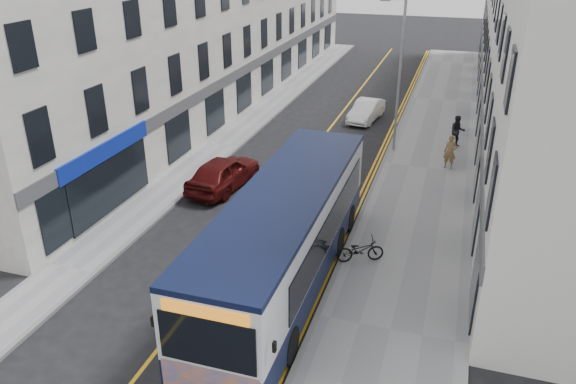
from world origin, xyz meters
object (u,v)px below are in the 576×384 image
Objects in this scene: streetlamp at (398,72)px; car_maroon at (223,173)px; pedestrian_far at (457,131)px; car_white at (366,111)px; pedestrian_near at (450,152)px; bicycle at (360,250)px; city_bus at (286,234)px.

streetlamp is 10.48m from car_maroon.
pedestrian_far reaches higher than car_white.
streetlamp reaches higher than car_white.
pedestrian_near is at bearing -107.96° from pedestrian_far.
car_maroon is (-4.45, -12.26, 0.13)m from car_white.
pedestrian_far is at bearing -36.71° from bicycle.
city_bus is 16.12m from pedestrian_far.
car_white reaches higher than bicycle.
bicycle is 8.65m from car_maroon.
city_bus is at bearing -122.27° from pedestrian_far.
pedestrian_near is at bearing -39.38° from bicycle.
pedestrian_far reaches higher than car_maroon.
city_bus is (-1.68, -13.70, -2.48)m from streetlamp.
car_white is (-5.42, 6.91, -0.33)m from pedestrian_near.
city_bus is 12.90m from pedestrian_near.
pedestrian_far is (3.26, 1.62, -3.39)m from streetlamp.
bicycle is 17.13m from car_white.
pedestrian_near is 0.44× the size of car_white.
car_white is at bearing -102.90° from car_maroon.
city_bus is 8.45m from car_maroon.
car_maroon is (-7.29, 4.64, 0.20)m from bicycle.
pedestrian_far is 0.44× the size of car_white.
city_bus is at bearing -102.13° from pedestrian_near.
bicycle is 0.99× the size of pedestrian_far.
city_bus is 2.64× the size of car_maroon.
city_bus reaches higher than car_white.
city_bus reaches higher than car_maroon.
car_white is 13.04m from car_maroon.
car_maroon reaches higher than car_white.
city_bus is at bearing 134.92° from car_maroon.
city_bus is at bearing -80.14° from car_white.
streetlamp is 0.67× the size of city_bus.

